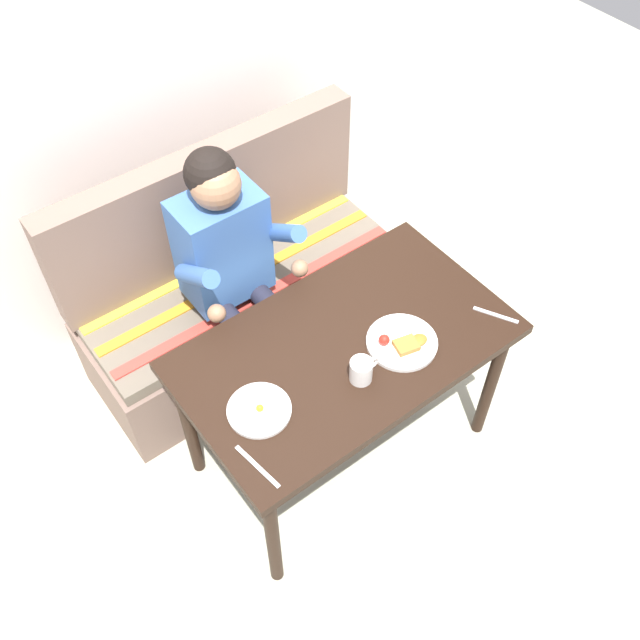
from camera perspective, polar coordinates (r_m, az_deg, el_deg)
name	(u,v)px	position (r m, az deg, el deg)	size (l,w,h in m)	color
ground_plane	(341,446)	(3.16, 1.67, -10.06)	(8.00, 8.00, 0.00)	#ADAD95
back_wall	(145,46)	(3.02, -13.81, 20.47)	(4.40, 0.10, 2.60)	silver
table	(345,358)	(2.61, 1.99, -3.03)	(1.20, 0.70, 0.73)	black
couch	(238,292)	(3.27, -6.53, 2.25)	(1.44, 0.56, 1.00)	#755D52
person	(232,260)	(2.83, -7.03, 4.80)	(0.45, 0.61, 1.21)	#3C64A7
plate_breakfast	(402,342)	(2.55, 6.58, -1.78)	(0.26, 0.26, 0.05)	white
plate_eggs	(259,410)	(2.38, -4.88, -7.16)	(0.22, 0.22, 0.04)	white
coffee_mug	(362,370)	(2.42, 3.35, -4.00)	(0.12, 0.08, 0.09)	white
fork	(496,315)	(2.71, 13.86, 0.39)	(0.01, 0.17, 0.01)	silver
knife	(257,466)	(2.29, -5.03, -11.58)	(0.01, 0.20, 0.01)	silver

